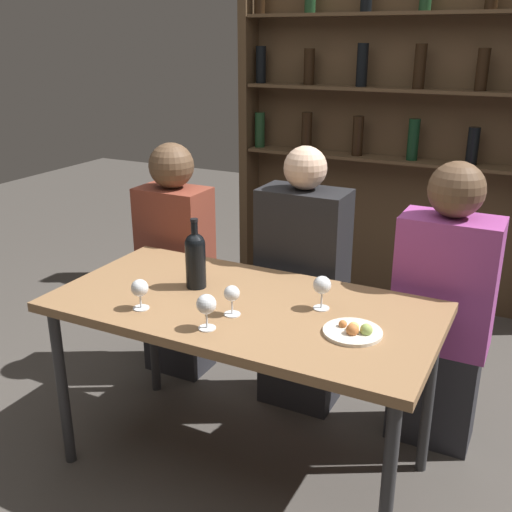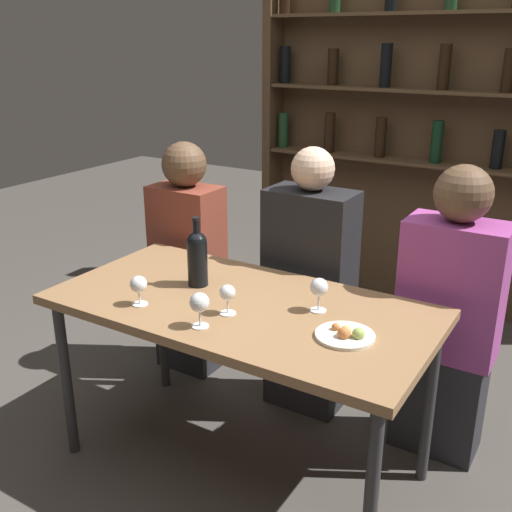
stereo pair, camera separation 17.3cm
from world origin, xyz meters
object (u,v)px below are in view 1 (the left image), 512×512
Objects in this scene: wine_bottle at (195,258)px; seated_person_left at (176,266)px; wine_glass_0 at (322,286)px; food_plate_0 at (354,331)px; wine_glass_3 at (140,289)px; wine_glass_2 at (206,305)px; seated_person_center at (302,290)px; seated_person_right at (442,316)px; wine_glass_1 at (232,295)px.

wine_bottle is 0.71m from seated_person_left.
wine_glass_0 is 0.64× the size of food_plate_0.
food_plate_0 is at bearing 11.72° from wine_glass_3.
wine_glass_2 is 0.82m from seated_person_center.
wine_glass_3 is 0.77m from food_plate_0.
seated_person_right is at bearing 29.27° from wine_bottle.
wine_bottle is 2.52× the size of wine_glass_1.
seated_person_left is at bearing 151.88° from food_plate_0.
seated_person_left reaches higher than wine_bottle.
food_plate_0 is 0.65m from seated_person_right.
food_plate_0 is (0.68, -0.11, -0.11)m from wine_bottle.
seated_person_right is at bearing 38.58° from wine_glass_3.
wine_glass_1 is at bearing -32.52° from wine_bottle.
wine_glass_2 is at bearing -129.60° from seated_person_right.
wine_glass_2 is at bearing -91.79° from seated_person_center.
seated_person_right is at bearing 72.26° from food_plate_0.
wine_bottle is 0.23× the size of seated_person_right.
food_plate_0 is at bearing -54.13° from seated_person_center.
seated_person_right is (0.36, 0.46, -0.24)m from wine_glass_0.
wine_glass_1 is 0.69m from seated_person_center.
wine_glass_0 is at bearing 3.48° from wine_bottle.
wine_glass_0 is 0.33m from wine_glass_1.
wine_bottle is at bearing -150.73° from seated_person_right.
food_plate_0 is 1.28m from seated_person_left.
wine_glass_1 is at bearing 80.16° from wine_glass_2.
seated_person_center reaches higher than wine_glass_1.
wine_glass_3 is at bearing -64.22° from seated_person_left.
wine_glass_1 is 0.09× the size of seated_person_right.
seated_person_center reaches higher than wine_glass_3.
wine_glass_2 is at bearing -157.92° from food_plate_0.
seated_person_left is (-1.12, 0.60, -0.17)m from food_plate_0.
wine_glass_2 is (-0.29, -0.32, -0.00)m from wine_glass_0.
wine_glass_3 is (-0.30, 0.03, -0.01)m from wine_glass_2.
seated_person_right reaches higher than wine_glass_1.
wine_bottle is 1.04m from seated_person_right.
wine_glass_2 is 1.04m from seated_person_right.
seated_person_right is (0.62, -0.00, 0.00)m from seated_person_center.
wine_glass_3 is 1.23m from seated_person_right.
wine_glass_2 is 1.05m from seated_person_left.
seated_person_right is at bearing -0.00° from seated_person_center.
wine_bottle is at bearing 127.73° from wine_glass_2.
seated_person_right is (0.87, 0.49, -0.27)m from wine_bottle.
wine_glass_2 is at bearing -5.50° from wine_glass_3.
wine_bottle is 0.52m from wine_glass_0.
wine_bottle is at bearing -117.13° from seated_person_center.
wine_glass_2 reaches higher than wine_glass_1.
seated_person_right is (0.62, 0.65, -0.22)m from wine_glass_1.
seated_person_left is 0.97× the size of seated_person_center.
wine_glass_1 is at bearing -144.27° from wine_glass_0.
wine_bottle is 0.30m from wine_glass_1.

